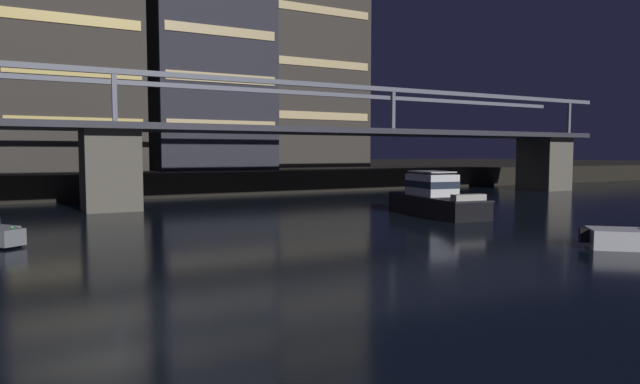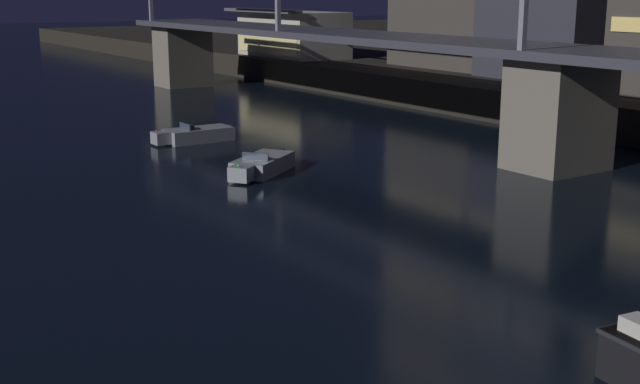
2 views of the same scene
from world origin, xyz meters
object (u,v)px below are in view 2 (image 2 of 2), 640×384
Objects in this scene: waterfront_pavilion at (292,34)px; speedboat_near_right at (261,165)px; speedboat_mid_center at (195,135)px; river_bridge at (561,79)px.

waterfront_pavilion is 2.62× the size of speedboat_near_right.
speedboat_near_right and speedboat_mid_center have the same top height.
river_bridge is 19.84× the size of speedboat_near_right.
waterfront_pavilion is 36.07m from speedboat_mid_center.
waterfront_pavilion reaches higher than speedboat_mid_center.
waterfront_pavilion is (-43.95, 11.91, -0.08)m from river_bridge.
waterfront_pavilion is at bearing 138.85° from speedboat_mid_center.
river_bridge is at bearing 34.54° from speedboat_mid_center.
river_bridge is at bearing -15.17° from waterfront_pavilion.
waterfront_pavilion is 44.39m from speedboat_near_right.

